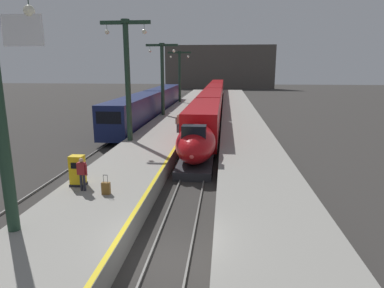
% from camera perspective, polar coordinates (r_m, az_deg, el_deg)
% --- Properties ---
extents(ground_plane, '(260.00, 260.00, 0.00)m').
position_cam_1_polar(ground_plane, '(13.17, -4.08, -19.55)').
color(ground_plane, '#33302D').
extents(platform_left, '(4.80, 110.00, 1.05)m').
position_cam_1_polar(platform_left, '(36.76, -3.90, 2.76)').
color(platform_left, gray).
rests_on(platform_left, ground).
extents(platform_right, '(4.80, 110.00, 1.05)m').
position_cam_1_polar(platform_right, '(36.33, 8.82, 2.52)').
color(platform_right, gray).
rests_on(platform_right, ground).
extents(platform_left_safety_stripe, '(0.20, 107.80, 0.01)m').
position_cam_1_polar(platform_left_safety_stripe, '(36.37, -0.36, 3.53)').
color(platform_left_safety_stripe, yellow).
rests_on(platform_left_safety_stripe, platform_left).
extents(rail_main_left, '(0.08, 110.00, 0.12)m').
position_cam_1_polar(rail_main_left, '(39.15, 1.54, 2.73)').
color(rail_main_left, slate).
rests_on(rail_main_left, ground).
extents(rail_main_right, '(0.08, 110.00, 0.12)m').
position_cam_1_polar(rail_main_right, '(39.08, 3.74, 2.69)').
color(rail_main_right, slate).
rests_on(rail_main_right, ground).
extents(rail_secondary_left, '(0.08, 110.00, 0.12)m').
position_cam_1_polar(rail_secondary_left, '(40.52, -9.97, 2.89)').
color(rail_secondary_left, slate).
rests_on(rail_secondary_left, ground).
extents(rail_secondary_right, '(0.08, 110.00, 0.12)m').
position_cam_1_polar(rail_secondary_right, '(40.15, -7.90, 2.87)').
color(rail_secondary_right, slate).
rests_on(rail_secondary_right, ground).
extents(highspeed_train_main, '(2.92, 74.90, 3.60)m').
position_cam_1_polar(highspeed_train_main, '(56.62, 3.63, 7.87)').
color(highspeed_train_main, '#B20F14').
rests_on(highspeed_train_main, ground).
extents(regional_train_adjacent, '(2.85, 36.60, 3.80)m').
position_cam_1_polar(regional_train_adjacent, '(47.40, -6.73, 6.99)').
color(regional_train_adjacent, '#141E4C').
rests_on(regional_train_adjacent, ground).
extents(station_column_mid, '(4.00, 0.68, 9.66)m').
position_cam_1_polar(station_column_mid, '(27.89, -11.02, 12.30)').
color(station_column_mid, '#1E3828').
rests_on(station_column_mid, platform_left).
extents(station_column_far, '(4.00, 0.68, 8.88)m').
position_cam_1_polar(station_column_far, '(42.79, -5.10, 12.13)').
color(station_column_far, '#1E3828').
rests_on(station_column_far, platform_left).
extents(station_column_distant, '(4.00, 0.68, 8.65)m').
position_cam_1_polar(station_column_distant, '(58.78, -2.13, 12.29)').
color(station_column_distant, '#1E3828').
rests_on(station_column_distant, platform_left).
extents(passenger_near_edge, '(0.57, 0.27, 1.69)m').
position_cam_1_polar(passenger_near_edge, '(17.35, -18.31, -4.53)').
color(passenger_near_edge, '#23232D').
rests_on(passenger_near_edge, platform_left).
extents(passenger_mid_platform, '(0.46, 0.41, 1.69)m').
position_cam_1_polar(passenger_mid_platform, '(31.28, -2.41, 3.78)').
color(passenger_mid_platform, '#23232D').
rests_on(passenger_mid_platform, platform_left).
extents(rolling_suitcase, '(0.40, 0.22, 0.98)m').
position_cam_1_polar(rolling_suitcase, '(16.79, -14.50, -7.33)').
color(rolling_suitcase, brown).
rests_on(rolling_suitcase, platform_left).
extents(ticket_machine_yellow, '(0.76, 0.62, 1.60)m').
position_cam_1_polar(ticket_machine_yellow, '(18.28, -18.99, -4.51)').
color(ticket_machine_yellow, yellow).
rests_on(ticket_machine_yellow, platform_left).
extents(terminus_back_wall, '(36.00, 2.00, 14.00)m').
position_cam_1_polar(terminus_back_wall, '(112.94, 4.73, 13.00)').
color(terminus_back_wall, '#4C4742').
rests_on(terminus_back_wall, ground).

